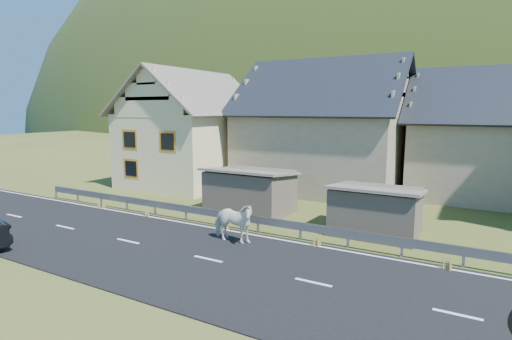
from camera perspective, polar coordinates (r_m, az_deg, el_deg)
The scene contains 12 objects.
ground at distance 14.75m, azimuth -6.85°, elevation -12.67°, with size 160.00×160.00×0.00m, color #334516.
road at distance 14.74m, azimuth -6.85°, elevation -12.60°, with size 60.00×7.00×0.04m, color black.
lane_markings at distance 14.73m, azimuth -6.85°, elevation -12.50°, with size 60.00×6.60×0.01m, color silver.
guardrail at distance 17.51m, azimuth 0.27°, elevation -7.19°, with size 28.10×0.09×0.75m.
shed_left at distance 20.72m, azimuth -0.81°, elevation -3.15°, with size 4.30×3.30×2.40m, color brown.
shed_right at distance 17.98m, azimuth 16.69°, elevation -5.69°, with size 3.80×2.90×2.20m, color brown.
house_cream at distance 29.36m, azimuth -9.07°, elevation 6.65°, with size 7.80×9.80×8.30m.
house_stone_a at distance 27.63m, azimuth 9.93°, elevation 7.08°, with size 10.80×9.80×8.90m.
house_stone_b at distance 28.10m, azimuth 31.05°, elevation 5.18°, with size 9.80×8.80×8.10m.
mountain at distance 192.76m, azimuth 27.98°, elevation 0.13°, with size 440.00×280.00×260.00m, color #243512.
conifer_patch at distance 136.54m, azimuth 1.66°, elevation 8.98°, with size 76.00×50.00×28.00m, color black.
horse at distance 16.15m, azimuth -3.33°, elevation -7.42°, with size 1.98×0.90×1.67m, color white.
Camera 1 is at (8.14, -11.06, 5.36)m, focal length 28.00 mm.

